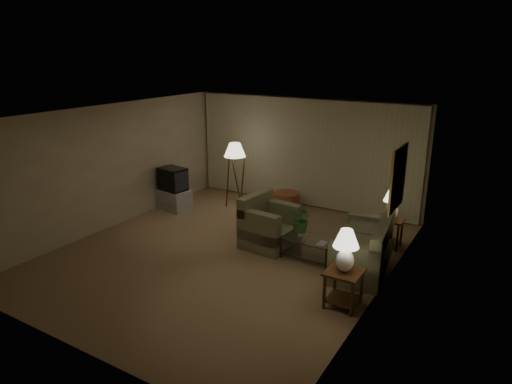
# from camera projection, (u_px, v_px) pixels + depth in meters

# --- Properties ---
(ground) EXTENTS (7.00, 7.00, 0.00)m
(ground) POSITION_uv_depth(u_px,v_px,m) (226.00, 252.00, 8.94)
(ground) COLOR #957452
(ground) RESTS_ON ground
(room_shell) EXTENTS (6.04, 7.02, 2.72)m
(room_shell) POSITION_uv_depth(u_px,v_px,m) (266.00, 151.00, 9.63)
(room_shell) COLOR beige
(room_shell) RESTS_ON ground
(sofa) EXTENTS (1.94, 1.32, 0.76)m
(sofa) POSITION_uv_depth(u_px,v_px,m) (362.00, 250.00, 8.14)
(sofa) COLOR gray
(sofa) RESTS_ON ground
(armchair) EXTENTS (1.16, 1.11, 0.82)m
(armchair) POSITION_uv_depth(u_px,v_px,m) (270.00, 227.00, 9.11)
(armchair) COLOR gray
(armchair) RESTS_ON ground
(side_table_near) EXTENTS (0.54, 0.54, 0.60)m
(side_table_near) POSITION_uv_depth(u_px,v_px,m) (344.00, 282.00, 6.96)
(side_table_near) COLOR #3B2010
(side_table_near) RESTS_ON ground
(side_table_far) EXTENTS (0.49, 0.41, 0.60)m
(side_table_far) POSITION_uv_depth(u_px,v_px,m) (390.00, 228.00, 9.09)
(side_table_far) COLOR #3B2010
(side_table_far) RESTS_ON ground
(table_lamp_near) EXTENTS (0.39, 0.39, 0.67)m
(table_lamp_near) POSITION_uv_depth(u_px,v_px,m) (346.00, 247.00, 6.78)
(table_lamp_near) COLOR white
(table_lamp_near) RESTS_ON side_table_near
(table_lamp_far) EXTENTS (0.36, 0.36, 0.61)m
(table_lamp_far) POSITION_uv_depth(u_px,v_px,m) (393.00, 201.00, 8.92)
(table_lamp_far) COLOR white
(table_lamp_far) RESTS_ON side_table_far
(coffee_table) EXTENTS (1.07, 0.58, 0.41)m
(coffee_table) POSITION_uv_depth(u_px,v_px,m) (308.00, 245.00, 8.59)
(coffee_table) COLOR silver
(coffee_table) RESTS_ON ground
(tv_cabinet) EXTENTS (1.00, 0.78, 0.50)m
(tv_cabinet) POSITION_uv_depth(u_px,v_px,m) (174.00, 199.00, 11.28)
(tv_cabinet) COLOR #ABABAE
(tv_cabinet) RESTS_ON ground
(crt_tv) EXTENTS (0.79, 0.67, 0.55)m
(crt_tv) POSITION_uv_depth(u_px,v_px,m) (173.00, 179.00, 11.12)
(crt_tv) COLOR black
(crt_tv) RESTS_ON tv_cabinet
(floor_lamp) EXTENTS (0.53, 0.53, 1.63)m
(floor_lamp) POSITION_uv_depth(u_px,v_px,m) (235.00, 174.00, 11.26)
(floor_lamp) COLOR #3B2010
(floor_lamp) RESTS_ON ground
(ottoman) EXTENTS (0.68, 0.68, 0.43)m
(ottoman) POSITION_uv_depth(u_px,v_px,m) (286.00, 201.00, 11.27)
(ottoman) COLOR #9A4A34
(ottoman) RESTS_ON ground
(vase) EXTENTS (0.17, 0.17, 0.14)m
(vase) POSITION_uv_depth(u_px,v_px,m) (301.00, 233.00, 8.60)
(vase) COLOR silver
(vase) RESTS_ON coffee_table
(flowers) EXTENTS (0.52, 0.46, 0.52)m
(flowers) POSITION_uv_depth(u_px,v_px,m) (302.00, 217.00, 8.51)
(flowers) COLOR #3A7D37
(flowers) RESTS_ON vase
(book) EXTENTS (0.16, 0.22, 0.02)m
(book) POSITION_uv_depth(u_px,v_px,m) (318.00, 243.00, 8.35)
(book) COLOR olive
(book) RESTS_ON coffee_table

